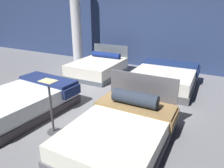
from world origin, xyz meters
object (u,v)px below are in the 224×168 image
at_px(bed_3, 164,78).
at_px(price_sign, 52,113).
at_px(bed_1, 121,129).
at_px(bed_2, 98,67).
at_px(bed_0, 23,101).
at_px(support_pillar, 76,18).

bearing_deg(bed_3, price_sign, -111.17).
height_order(bed_1, bed_2, bed_1).
bearing_deg(price_sign, bed_0, 165.92).
bearing_deg(price_sign, bed_3, 70.61).
bearing_deg(bed_2, bed_3, -2.62).
distance_m(bed_1, support_pillar, 5.66).
xyz_separation_m(bed_2, support_pillar, (-1.51, 0.90, 1.50)).
relative_size(bed_0, price_sign, 2.23).
bearing_deg(bed_1, bed_0, -178.90).
relative_size(bed_0, support_pillar, 0.64).
height_order(bed_1, price_sign, price_sign).
bearing_deg(bed_1, bed_2, 127.49).
distance_m(bed_2, price_sign, 3.51).
relative_size(bed_3, support_pillar, 0.60).
xyz_separation_m(bed_1, bed_2, (-2.32, 2.99, 0.02)).
relative_size(bed_1, price_sign, 2.11).
relative_size(bed_1, bed_2, 1.07).
height_order(bed_2, bed_3, bed_2).
bearing_deg(bed_1, support_pillar, 134.25).
bearing_deg(support_pillar, bed_1, -45.39).
height_order(price_sign, support_pillar, support_pillar).
bearing_deg(price_sign, bed_2, 108.39).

